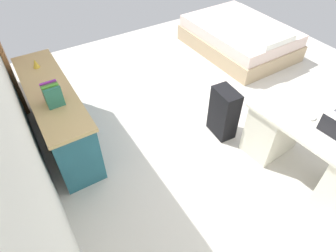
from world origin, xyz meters
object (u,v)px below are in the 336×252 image
at_px(desk, 311,151).
at_px(laptop, 336,132).
at_px(credenza, 58,115).
at_px(figurine_small, 35,63).
at_px(bed, 239,38).
at_px(suitcase_black, 224,113).
at_px(computer_mouse, 313,118).

height_order(desk, laptop, laptop).
distance_m(credenza, figurine_small, 0.68).
bearing_deg(desk, credenza, 47.50).
bearing_deg(desk, laptop, -179.08).
distance_m(bed, suitcase_black, 2.26).
xyz_separation_m(credenza, suitcase_black, (-0.97, -1.80, -0.06)).
distance_m(laptop, computer_mouse, 0.27).
bearing_deg(desk, figurine_small, 40.96).
bearing_deg(figurine_small, bed, -88.96).
height_order(credenza, computer_mouse, credenza).
bearing_deg(suitcase_black, computer_mouse, -152.00).
distance_m(credenza, bed, 3.50).
relative_size(credenza, bed, 0.93).
bearing_deg(suitcase_black, desk, -156.05).
bearing_deg(suitcase_black, figurine_small, 54.57).
height_order(bed, suitcase_black, suitcase_black).
relative_size(desk, credenza, 0.83).
bearing_deg(bed, suitcase_black, 133.06).
height_order(bed, figurine_small, figurine_small).
xyz_separation_m(desk, computer_mouse, (0.14, -0.02, 0.36)).
bearing_deg(credenza, computer_mouse, -130.17).
bearing_deg(suitcase_black, bed, -42.88).
relative_size(bed, suitcase_black, 2.88).
xyz_separation_m(bed, figurine_small, (-0.06, 3.45, 0.60)).
distance_m(desk, credenza, 2.94).
bearing_deg(bed, laptop, 154.40).
distance_m(desk, bed, 2.87).
bearing_deg(credenza, figurine_small, 0.17).
xyz_separation_m(computer_mouse, figurine_small, (2.36, 2.19, 0.11)).
bearing_deg(desk, computer_mouse, -8.93).
bearing_deg(figurine_small, desk, -139.04).
bearing_deg(laptop, desk, 0.92).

